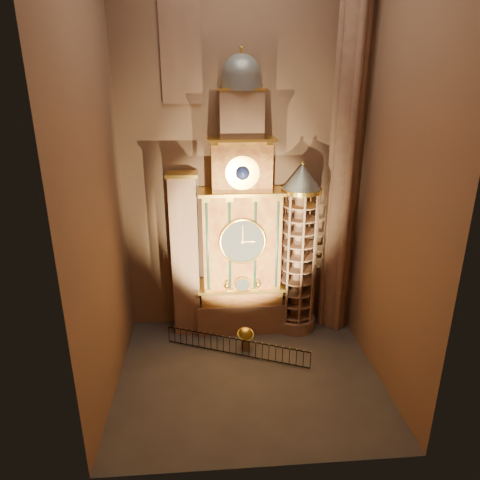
{
  "coord_description": "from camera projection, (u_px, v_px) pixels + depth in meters",
  "views": [
    {
      "loc": [
        -2.01,
        -19.3,
        14.84
      ],
      "look_at": [
        -0.23,
        3.0,
        6.75
      ],
      "focal_mm": 32.0,
      "sensor_mm": 36.0,
      "label": 1
    }
  ],
  "objects": [
    {
      "name": "gothic_pier",
      "position": [
        346.0,
        156.0,
        24.7
      ],
      "size": [
        2.04,
        2.04,
        22.0
      ],
      "color": "#8C634C",
      "rests_on": "floor"
    },
    {
      "name": "iron_railing",
      "position": [
        236.0,
        347.0,
        24.78
      ],
      "size": [
        8.01,
        3.36,
        1.07
      ],
      "color": "black",
      "rests_on": "floor"
    },
    {
      "name": "astronomical_clock",
      "position": [
        241.0,
        230.0,
        25.68
      ],
      "size": [
        5.6,
        2.41,
        16.7
      ],
      "color": "#8C634C",
      "rests_on": "floor"
    },
    {
      "name": "portrait_tower",
      "position": [
        185.0,
        255.0,
        25.96
      ],
      "size": [
        1.8,
        1.6,
        10.2
      ],
      "color": "#8C634C",
      "rests_on": "floor"
    },
    {
      "name": "celestial_globe",
      "position": [
        246.0,
        336.0,
        25.31
      ],
      "size": [
        1.11,
        1.06,
        1.43
      ],
      "color": "#8C634C",
      "rests_on": "floor"
    },
    {
      "name": "wall_right",
      "position": [
        398.0,
        173.0,
        20.08
      ],
      "size": [
        0.0,
        22.0,
        22.0
      ],
      "primitive_type": "plane",
      "rotation": [
        1.57,
        0.0,
        -1.57
      ],
      "color": "brown",
      "rests_on": "floor"
    },
    {
      "name": "wall_back",
      "position": [
        240.0,
        155.0,
        25.18
      ],
      "size": [
        22.0,
        0.0,
        22.0
      ],
      "primitive_type": "plane",
      "rotation": [
        1.57,
        0.0,
        0.0
      ],
      "color": "brown",
      "rests_on": "floor"
    },
    {
      "name": "floor",
      "position": [
        249.0,
        375.0,
        23.29
      ],
      "size": [
        14.0,
        14.0,
        0.0
      ],
      "primitive_type": "plane",
      "color": "#383330",
      "rests_on": "ground"
    },
    {
      "name": "stained_glass_window",
      "position": [
        181.0,
        53.0,
        22.99
      ],
      "size": [
        2.2,
        0.14,
        5.2
      ],
      "color": "navy",
      "rests_on": "wall_back"
    },
    {
      "name": "wall_left",
      "position": [
        94.0,
        177.0,
        19.03
      ],
      "size": [
        0.0,
        22.0,
        22.0
      ],
      "primitive_type": "plane",
      "rotation": [
        1.57,
        0.0,
        1.57
      ],
      "color": "brown",
      "rests_on": "floor"
    },
    {
      "name": "stair_turret",
      "position": [
        298.0,
        252.0,
        26.17
      ],
      "size": [
        2.5,
        2.5,
        10.8
      ],
      "color": "#8C634C",
      "rests_on": "floor"
    }
  ]
}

